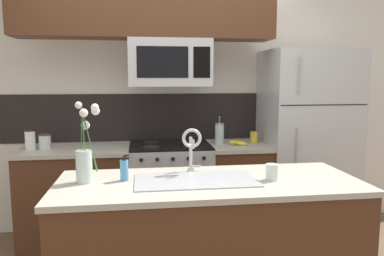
# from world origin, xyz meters

# --- Properties ---
(rear_partition) EXTENTS (5.20, 0.10, 2.60)m
(rear_partition) POSITION_xyz_m (0.30, 1.28, 1.30)
(rear_partition) COLOR silver
(rear_partition) RESTS_ON ground
(splash_band) EXTENTS (3.28, 0.01, 0.48)m
(splash_band) POSITION_xyz_m (0.00, 1.22, 1.15)
(splash_band) COLOR black
(splash_band) RESTS_ON rear_partition
(back_counter_left) EXTENTS (1.01, 0.65, 0.91)m
(back_counter_left) POSITION_xyz_m (-0.87, 0.90, 0.46)
(back_counter_left) COLOR #4C2B19
(back_counter_left) RESTS_ON ground
(back_counter_right) EXTENTS (0.59, 0.65, 0.91)m
(back_counter_right) POSITION_xyz_m (0.66, 0.90, 0.46)
(back_counter_right) COLOR #4C2B19
(back_counter_right) RESTS_ON ground
(stove_range) EXTENTS (0.76, 0.64, 0.93)m
(stove_range) POSITION_xyz_m (0.00, 0.90, 0.46)
(stove_range) COLOR #B7BABF
(stove_range) RESTS_ON ground
(microwave) EXTENTS (0.74, 0.40, 0.42)m
(microwave) POSITION_xyz_m (0.00, 0.88, 1.68)
(microwave) COLOR #B7BABF
(upper_cabinet_band) EXTENTS (2.30, 0.34, 0.60)m
(upper_cabinet_band) POSITION_xyz_m (-0.21, 0.85, 2.20)
(upper_cabinet_band) COLOR #4C2B19
(refrigerator) EXTENTS (0.86, 0.74, 1.82)m
(refrigerator) POSITION_xyz_m (1.37, 0.92, 0.91)
(refrigerator) COLOR #B7BABF
(refrigerator) RESTS_ON ground
(storage_jar_tall) EXTENTS (0.09, 0.09, 0.18)m
(storage_jar_tall) POSITION_xyz_m (-1.26, 0.88, 1.00)
(storage_jar_tall) COLOR silver
(storage_jar_tall) RESTS_ON back_counter_left
(storage_jar_medium) EXTENTS (0.10, 0.10, 0.14)m
(storage_jar_medium) POSITION_xyz_m (-1.13, 0.88, 0.98)
(storage_jar_medium) COLOR silver
(storage_jar_medium) RESTS_ON back_counter_left
(banana_bunch) EXTENTS (0.19, 0.12, 0.08)m
(banana_bunch) POSITION_xyz_m (0.65, 0.84, 0.93)
(banana_bunch) COLOR yellow
(banana_bunch) RESTS_ON back_counter_right
(french_press) EXTENTS (0.09, 0.09, 0.27)m
(french_press) POSITION_xyz_m (0.49, 0.96, 1.01)
(french_press) COLOR silver
(french_press) RESTS_ON back_counter_right
(coffee_tin) EXTENTS (0.08, 0.08, 0.11)m
(coffee_tin) POSITION_xyz_m (0.84, 0.95, 0.97)
(coffee_tin) COLOR gold
(coffee_tin) RESTS_ON back_counter_right
(island_counter) EXTENTS (1.90, 0.75, 0.91)m
(island_counter) POSITION_xyz_m (0.15, -0.35, 0.46)
(island_counter) COLOR #4C2B19
(island_counter) RESTS_ON ground
(kitchen_sink) EXTENTS (0.76, 0.40, 0.16)m
(kitchen_sink) POSITION_xyz_m (0.06, -0.35, 0.84)
(kitchen_sink) COLOR #ADAFB5
(kitchen_sink) RESTS_ON island_counter
(sink_faucet) EXTENTS (0.14, 0.14, 0.31)m
(sink_faucet) POSITION_xyz_m (0.06, -0.15, 1.11)
(sink_faucet) COLOR #B7BABF
(sink_faucet) RESTS_ON island_counter
(dish_soap_bottle) EXTENTS (0.06, 0.05, 0.16)m
(dish_soap_bottle) POSITION_xyz_m (-0.38, -0.29, 0.98)
(dish_soap_bottle) COLOR #4C93C6
(dish_soap_bottle) RESTS_ON island_counter
(drinking_glass) EXTENTS (0.08, 0.08, 0.10)m
(drinking_glass) POSITION_xyz_m (0.54, -0.40, 0.96)
(drinking_glass) COLOR silver
(drinking_glass) RESTS_ON island_counter
(flower_vase) EXTENTS (0.15, 0.13, 0.50)m
(flower_vase) POSITION_xyz_m (-0.61, -0.29, 1.06)
(flower_vase) COLOR silver
(flower_vase) RESTS_ON island_counter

